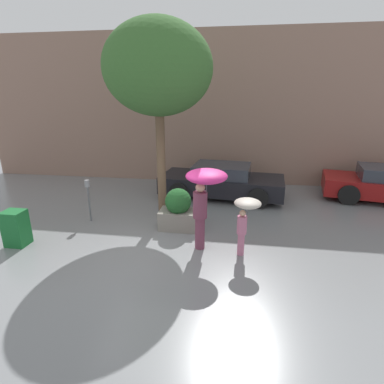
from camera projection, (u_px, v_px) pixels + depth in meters
name	position (u px, v px, depth m)	size (l,w,h in m)	color
ground_plane	(146.00, 253.00, 7.13)	(40.00, 40.00, 0.00)	slate
building_facade	(188.00, 110.00, 12.31)	(18.00, 0.30, 6.00)	#8C6B5B
planter_box	(178.00, 210.00, 8.28)	(1.04, 0.72, 1.16)	gray
person_adult	(204.00, 188.00, 6.84)	(0.95, 0.95, 1.99)	brown
person_child	(245.00, 213.00, 6.71)	(0.60, 0.60, 1.40)	#B76684
parked_car_near	(222.00, 181.00, 10.90)	(4.54, 2.34, 1.21)	black
street_tree	(158.00, 69.00, 8.04)	(2.97, 2.97, 5.53)	brown
parking_meter	(88.00, 192.00, 8.66)	(0.14, 0.14, 1.26)	#595B60
newspaper_box	(16.00, 228.00, 7.38)	(0.50, 0.44, 0.90)	#19662D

